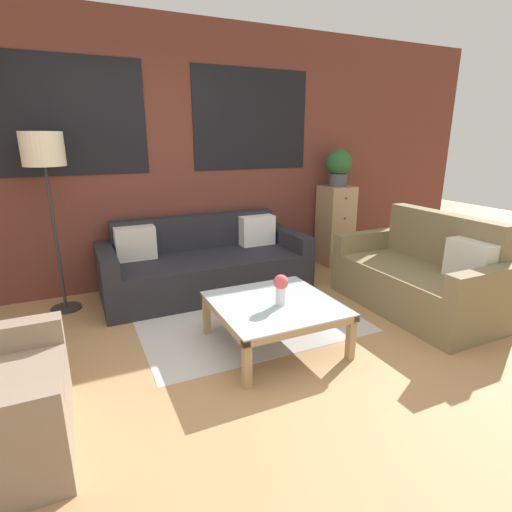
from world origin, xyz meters
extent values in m
plane|color=#AD7F51|center=(0.00, 0.00, 0.00)|extent=(16.00, 16.00, 0.00)
cube|color=brown|center=(0.00, 2.44, 1.40)|extent=(8.40, 0.08, 2.80)
cube|color=black|center=(-0.95, 2.39, 1.80)|extent=(1.40, 0.01, 1.10)
cube|color=black|center=(0.95, 2.39, 1.80)|extent=(1.40, 0.01, 1.10)
cube|color=#BCB7B2|center=(0.31, 1.18, 0.00)|extent=(1.94, 1.61, 0.00)
cube|color=#232328|center=(0.19, 1.82, 0.20)|extent=(1.84, 0.72, 0.40)
cube|color=#232328|center=(0.19, 2.26, 0.39)|extent=(1.84, 0.16, 0.78)
cube|color=#232328|center=(-0.80, 1.90, 0.29)|extent=(0.16, 0.88, 0.58)
cube|color=#232328|center=(1.19, 1.90, 0.29)|extent=(0.16, 0.88, 0.58)
cube|color=beige|center=(-0.49, 2.10, 0.57)|extent=(0.40, 0.16, 0.34)
cube|color=white|center=(0.88, 2.10, 0.57)|extent=(0.40, 0.16, 0.34)
cube|color=olive|center=(1.78, 0.62, 0.21)|extent=(0.64, 1.28, 0.42)
cube|color=olive|center=(2.18, 0.62, 0.46)|extent=(0.16, 1.28, 0.92)
cube|color=olive|center=(1.86, 1.34, 0.31)|extent=(0.80, 0.14, 0.62)
cube|color=olive|center=(1.86, -0.09, 0.31)|extent=(0.80, 0.14, 0.62)
cube|color=beige|center=(2.02, 0.20, 0.59)|extent=(0.16, 0.40, 0.34)
cube|color=#84705B|center=(-1.51, 0.16, 0.20)|extent=(0.64, 0.66, 0.40)
cube|color=silver|center=(0.31, 0.56, 0.37)|extent=(0.92, 0.92, 0.01)
cube|color=tan|center=(0.31, 0.12, 0.34)|extent=(0.92, 0.05, 0.05)
cube|color=tan|center=(0.31, 1.00, 0.34)|extent=(0.92, 0.05, 0.05)
cube|color=tan|center=(-0.13, 0.56, 0.34)|extent=(0.05, 0.92, 0.05)
cube|color=tan|center=(0.74, 0.56, 0.34)|extent=(0.05, 0.92, 0.05)
cube|color=tan|center=(-0.12, 0.13, 0.18)|extent=(0.05, 0.05, 0.36)
cube|color=tan|center=(0.73, 0.13, 0.18)|extent=(0.05, 0.05, 0.36)
cube|color=tan|center=(-0.12, 0.98, 0.18)|extent=(0.05, 0.05, 0.36)
cube|color=tan|center=(0.73, 0.98, 0.18)|extent=(0.05, 0.05, 0.36)
cylinder|color=#2D2D2D|center=(-1.21, 2.04, 0.01)|extent=(0.28, 0.28, 0.02)
cylinder|color=#2D2D2D|center=(-1.21, 2.04, 0.69)|extent=(0.03, 0.03, 1.35)
cylinder|color=beige|center=(-1.21, 2.04, 1.51)|extent=(0.36, 0.36, 0.29)
cube|color=tan|center=(2.04, 2.17, 0.51)|extent=(0.38, 0.38, 1.02)
sphere|color=#38332D|center=(2.04, 1.98, 0.89)|extent=(0.02, 0.02, 0.02)
sphere|color=#38332D|center=(2.04, 1.98, 0.63)|extent=(0.02, 0.02, 0.02)
sphere|color=#38332D|center=(2.04, 1.98, 0.38)|extent=(0.02, 0.02, 0.02)
sphere|color=#38332D|center=(2.04, 1.98, 0.13)|extent=(0.02, 0.02, 0.02)
cylinder|color=#47474C|center=(2.04, 2.17, 1.09)|extent=(0.22, 0.22, 0.16)
sphere|color=#285B2D|center=(2.04, 2.17, 1.31)|extent=(0.32, 0.32, 0.32)
cylinder|color=silver|center=(0.32, 0.49, 0.45)|extent=(0.08, 0.08, 0.15)
sphere|color=#CC4C4C|center=(0.32, 0.49, 0.56)|extent=(0.11, 0.11, 0.11)
camera|label=1|loc=(-1.05, -1.99, 1.62)|focal=28.00mm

